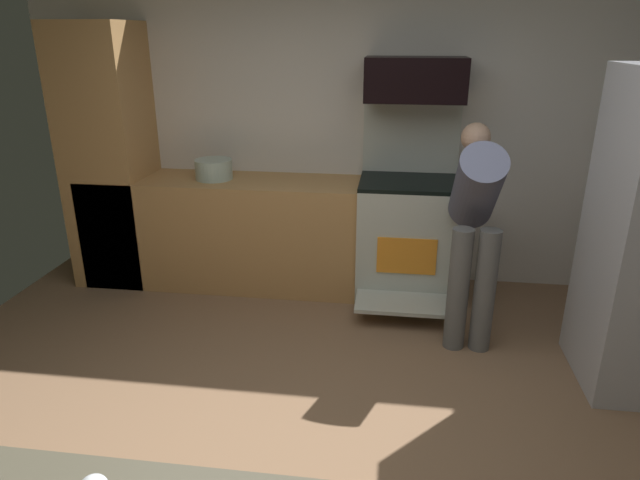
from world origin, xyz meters
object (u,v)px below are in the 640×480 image
oven_range (407,234)px  microwave (415,79)px  stock_pot (214,169)px  person_cook (475,218)px

oven_range → microwave: (0.00, 0.09, 1.18)m
oven_range → microwave: microwave is taller
microwave → stock_pot: microwave is taller
stock_pot → person_cook: bearing=-18.4°
oven_range → microwave: 1.18m
person_cook → microwave: bearing=119.5°
person_cook → oven_range: bearing=122.9°
microwave → person_cook: size_ratio=0.51×
oven_range → microwave: bearing=90.0°
microwave → stock_pot: (-1.56, -0.08, -0.71)m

